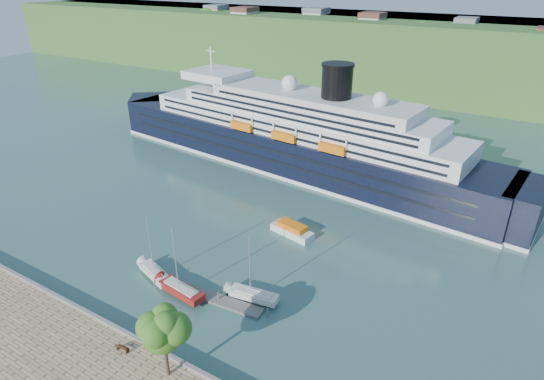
{
  "coord_description": "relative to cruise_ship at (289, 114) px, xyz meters",
  "views": [
    {
      "loc": [
        36.89,
        -26.04,
        39.73
      ],
      "look_at": [
        2.95,
        30.0,
        7.71
      ],
      "focal_mm": 30.0,
      "sensor_mm": 36.0,
      "label": 1
    }
  ],
  "objects": [
    {
      "name": "far_hillside",
      "position": [
        8.77,
        88.62,
        0.14
      ],
      "size": [
        400.0,
        50.0,
        24.0
      ],
      "primitive_type": "cube",
      "color": "#2E5622",
      "rests_on": "ground"
    },
    {
      "name": "quay_coping",
      "position": [
        8.77,
        -56.58,
        -10.71
      ],
      "size": [
        220.0,
        0.5,
        0.3
      ],
      "primitive_type": "cube",
      "color": "slate",
      "rests_on": "promenade"
    },
    {
      "name": "ground",
      "position": [
        8.77,
        -56.38,
        -11.86
      ],
      "size": [
        400.0,
        400.0,
        0.0
      ],
      "primitive_type": "plane",
      "color": "#325A56",
      "rests_on": "ground"
    },
    {
      "name": "floating_pontoon",
      "position": [
        13.06,
        -45.46,
        -11.68
      ],
      "size": [
        16.52,
        3.44,
        0.36
      ],
      "primitive_type": null,
      "rotation": [
        0.0,
        0.0,
        0.09
      ],
      "color": "slate",
      "rests_on": "ground"
    },
    {
      "name": "sailboat_white_far",
      "position": [
        18.91,
        -42.84,
        -7.17
      ],
      "size": [
        7.48,
        3.04,
        9.39
      ],
      "primitive_type": null,
      "rotation": [
        0.0,
        0.0,
        0.14
      ],
      "color": "silver",
      "rests_on": "ground"
    },
    {
      "name": "cruise_ship",
      "position": [
        0.0,
        0.0,
        0.0
      ],
      "size": [
        106.7,
        26.35,
        23.73
      ],
      "primitive_type": null,
      "rotation": [
        0.0,
        0.0,
        -0.1
      ],
      "color": "black",
      "rests_on": "ground"
    },
    {
      "name": "promenade_tree",
      "position": [
        18.28,
        -58.45,
        -6.15
      ],
      "size": [
        5.69,
        5.69,
        9.43
      ],
      "primitive_type": null,
      "color": "#306019",
      "rests_on": "promenade"
    },
    {
      "name": "sailboat_white_near",
      "position": [
        4.44,
        -46.09,
        -7.2
      ],
      "size": [
        7.49,
        4.13,
        9.33
      ],
      "primitive_type": null,
      "rotation": [
        0.0,
        0.0,
        -0.31
      ],
      "color": "silver",
      "rests_on": "ground"
    },
    {
      "name": "sailboat_red",
      "position": [
        10.11,
        -47.13,
        -6.82
      ],
      "size": [
        8.02,
        3.07,
        10.1
      ],
      "primitive_type": null,
      "rotation": [
        0.0,
        0.0,
        -0.12
      ],
      "color": "maroon",
      "rests_on": "ground"
    },
    {
      "name": "tender_launch",
      "position": [
        15.14,
        -25.59,
        -10.82
      ],
      "size": [
        7.94,
        4.02,
        2.1
      ],
      "primitive_type": null,
      "rotation": [
        0.0,
        0.0,
        -0.2
      ],
      "color": "orange",
      "rests_on": "ground"
    },
    {
      "name": "park_bench",
      "position": [
        11.63,
        -58.62,
        -10.36
      ],
      "size": [
        1.64,
        0.82,
        1.01
      ],
      "primitive_type": null,
      "rotation": [
        0.0,
        0.0,
        0.11
      ],
      "color": "#401E12",
      "rests_on": "promenade"
    }
  ]
}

